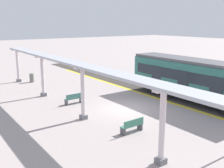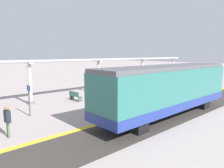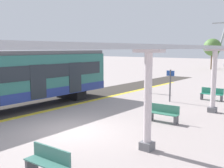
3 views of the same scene
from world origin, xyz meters
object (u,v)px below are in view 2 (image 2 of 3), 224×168
at_px(bench_mid_platform, 75,96).
at_px(trash_bin, 175,80).
at_px(canopy_pillar_fourth, 30,83).
at_px(canopy_pillar_nearest, 173,70).
at_px(canopy_pillar_third, 98,77).
at_px(passenger_waiting_near_edge, 7,118).
at_px(platform_info_sign, 29,97).
at_px(bench_near_end, 129,87).
at_px(canopy_pillar_second, 142,73).
at_px(train_near_carriage, 168,90).

relative_size(bench_mid_platform, trash_bin, 1.59).
xyz_separation_m(bench_mid_platform, trash_bin, (0.11, -17.13, 0.03)).
bearing_deg(canopy_pillar_fourth, bench_mid_platform, -109.14).
height_order(canopy_pillar_nearest, canopy_pillar_third, same).
bearing_deg(passenger_waiting_near_edge, canopy_pillar_nearest, -75.99).
xyz_separation_m(canopy_pillar_fourth, platform_info_sign, (-3.30, 1.34, -0.50)).
bearing_deg(canopy_pillar_fourth, platform_info_sign, 157.91).
bearing_deg(platform_info_sign, bench_near_end, -79.83).
bearing_deg(canopy_pillar_second, passenger_waiting_near_edge, 109.30).
distance_m(canopy_pillar_second, bench_near_end, 4.07).
bearing_deg(canopy_pillar_fourth, canopy_pillar_third, -90.00).
bearing_deg(train_near_carriage, canopy_pillar_third, -8.83).
xyz_separation_m(bench_near_end, platform_info_sign, (-2.17, 12.11, 0.89)).
bearing_deg(canopy_pillar_second, bench_near_end, 107.12).
xyz_separation_m(canopy_pillar_fourth, passenger_waiting_near_edge, (-6.30, 3.56, -0.79)).
bearing_deg(bench_mid_platform, bench_near_end, -89.13).
xyz_separation_m(canopy_pillar_second, passenger_waiting_near_edge, (-6.30, 17.98, -0.79)).
distance_m(canopy_pillar_nearest, passenger_waiting_near_edge, 26.03).
relative_size(canopy_pillar_nearest, passenger_waiting_near_edge, 2.17).
height_order(canopy_pillar_fourth, trash_bin, canopy_pillar_fourth).
distance_m(bench_near_end, bench_mid_platform, 7.21).
distance_m(train_near_carriage, bench_mid_platform, 8.69).
distance_m(bench_near_end, trash_bin, 9.92).
height_order(canopy_pillar_third, trash_bin, canopy_pillar_third).
relative_size(train_near_carriage, bench_mid_platform, 7.86).
distance_m(canopy_pillar_second, passenger_waiting_near_edge, 19.07).
xyz_separation_m(canopy_pillar_nearest, canopy_pillar_fourth, (0.00, 21.69, 0.00)).
bearing_deg(canopy_pillar_second, trash_bin, -100.17).
xyz_separation_m(canopy_pillar_nearest, bench_near_end, (-1.13, 10.92, -1.38)).
bearing_deg(canopy_pillar_third, platform_info_sign, 110.99).
height_order(canopy_pillar_nearest, canopy_pillar_fourth, same).
bearing_deg(train_near_carriage, passenger_waiting_near_edge, 70.98).
bearing_deg(bench_mid_platform, canopy_pillar_third, -71.55).
distance_m(trash_bin, passenger_waiting_near_edge, 24.80).
relative_size(canopy_pillar_second, canopy_pillar_third, 1.00).
relative_size(canopy_pillar_nearest, platform_info_sign, 1.64).
bearing_deg(canopy_pillar_second, canopy_pillar_third, 90.00).
distance_m(train_near_carriage, canopy_pillar_fourth, 11.13).
bearing_deg(bench_mid_platform, passenger_waiting_near_edge, 125.43).
distance_m(platform_info_sign, passenger_waiting_near_edge, 3.74).
height_order(platform_info_sign, passenger_waiting_near_edge, platform_info_sign).
bearing_deg(passenger_waiting_near_edge, bench_near_end, -70.16).
relative_size(canopy_pillar_nearest, canopy_pillar_third, 1.00).
bearing_deg(bench_mid_platform, train_near_carriage, -164.98).
distance_m(bench_near_end, platform_info_sign, 12.33).
height_order(canopy_pillar_third, bench_near_end, canopy_pillar_third).
xyz_separation_m(canopy_pillar_second, trash_bin, (-1.12, -6.26, -1.35)).
xyz_separation_m(train_near_carriage, bench_mid_platform, (8.28, 2.22, -1.38)).
distance_m(canopy_pillar_fourth, platform_info_sign, 3.59).
relative_size(canopy_pillar_fourth, platform_info_sign, 1.64).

